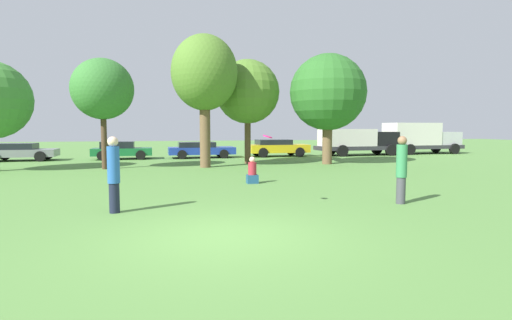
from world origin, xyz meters
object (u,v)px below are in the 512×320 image
object	(u,v)px
frisbee	(268,136)
delivery_truck_black	(357,140)
person_thrower	(114,173)
parked_car_blue	(200,149)
tree_1	(103,89)
tree_4	(328,93)
tree_2	(204,74)
parked_car_grey	(20,151)
bystander_sitting	(252,172)
person_catcher	(401,169)
tree_3	(248,92)
parked_car_green	(121,150)
delivery_truck_silver	(419,137)
parked_car_yellow	(277,147)

from	to	relation	value
frisbee	delivery_truck_black	bearing A→B (deg)	57.25
person_thrower	parked_car_blue	distance (m)	18.13
person_thrower	tree_1	bearing A→B (deg)	102.92
parked_car_blue	tree_4	bearing A→B (deg)	-45.76
tree_1	tree_2	size ratio (longest dim) A/B	0.80
parked_car_grey	delivery_truck_black	xyz separation A→B (m)	(23.11, 0.14, 0.53)
bystander_sitting	parked_car_blue	xyz separation A→B (m)	(-0.82, 13.44, 0.18)
bystander_sitting	parked_car_blue	world-z (taller)	parked_car_blue
person_catcher	tree_3	size ratio (longest dim) A/B	0.31
tree_4	parked_car_green	bearing A→B (deg)	151.96
tree_1	tree_4	size ratio (longest dim) A/B	0.88
delivery_truck_silver	tree_1	bearing A→B (deg)	-163.89
parked_car_grey	tree_3	bearing A→B (deg)	-21.85
tree_4	parked_car_blue	world-z (taller)	tree_4
person_thrower	bystander_sitting	xyz separation A→B (m)	(4.32, 4.34, -0.55)
frisbee	parked_car_grey	world-z (taller)	frisbee
tree_4	delivery_truck_silver	bearing A→B (deg)	33.27
tree_1	parked_car_yellow	distance (m)	13.34
delivery_truck_silver	parked_car_grey	bearing A→B (deg)	179.92
tree_1	tree_2	world-z (taller)	tree_2
frisbee	delivery_truck_black	distance (m)	21.47
person_catcher	tree_4	bearing A→B (deg)	-99.83
parked_car_green	parked_car_blue	xyz separation A→B (m)	(5.25, 0.08, -0.03)
person_thrower	frisbee	world-z (taller)	frisbee
person_thrower	bystander_sitting	size ratio (longest dim) A/B	1.85
parked_car_green	parked_car_yellow	size ratio (longest dim) A/B	0.87
bystander_sitting	delivery_truck_silver	world-z (taller)	delivery_truck_silver
delivery_truck_silver	tree_4	bearing A→B (deg)	-148.66
parked_car_blue	frisbee	bearing A→B (deg)	-91.21
parked_car_yellow	delivery_truck_black	bearing A→B (deg)	-4.35
delivery_truck_black	parked_car_grey	bearing A→B (deg)	178.43
frisbee	tree_3	xyz separation A→B (m)	(2.10, 12.97, 2.30)
parked_car_blue	parked_car_yellow	bearing A→B (deg)	0.40
tree_4	parked_car_yellow	bearing A→B (deg)	99.65
person_thrower	delivery_truck_black	xyz separation A→B (m)	(15.33, 17.74, 0.17)
tree_2	tree_3	xyz separation A→B (m)	(2.63, 1.80, -0.71)
frisbee	delivery_truck_black	xyz separation A→B (m)	(11.61, 18.05, -0.69)
parked_car_blue	delivery_truck_silver	bearing A→B (deg)	0.50
tree_4	parked_car_grey	bearing A→B (deg)	160.81
bystander_sitting	parked_car_yellow	world-z (taller)	parked_car_yellow
parked_car_yellow	bystander_sitting	bearing A→B (deg)	-111.10
tree_1	parked_car_blue	size ratio (longest dim) A/B	1.19
person_thrower	parked_car_blue	xyz separation A→B (m)	(3.50, 17.78, -0.37)
tree_1	delivery_truck_silver	distance (m)	24.32
person_catcher	tree_4	size ratio (longest dim) A/B	0.29
parked_car_grey	parked_car_yellow	world-z (taller)	parked_car_yellow
tree_3	parked_car_green	world-z (taller)	tree_3
frisbee	tree_4	xyz separation A→B (m)	(6.49, 11.64, 2.23)
tree_2	parked_car_blue	distance (m)	8.12
delivery_truck_black	frisbee	bearing A→B (deg)	-124.67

